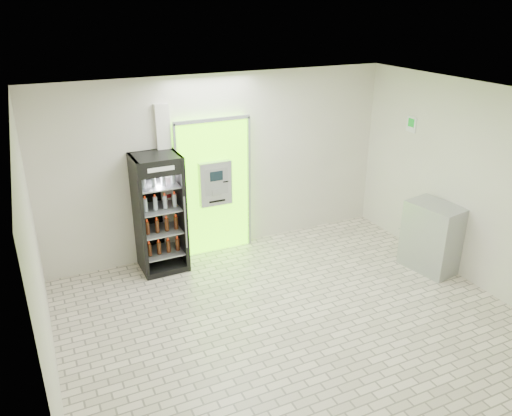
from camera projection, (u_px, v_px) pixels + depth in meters
ground at (291, 319)px, 6.84m from camera, size 6.00×6.00×0.00m
room_shell at (296, 194)px, 6.13m from camera, size 6.00×6.00×6.00m
atm_assembly at (214, 186)px, 8.33m from camera, size 1.30×0.24×2.33m
pillar at (167, 185)px, 8.00m from camera, size 0.22×0.11×2.60m
beverage_cooler at (160, 215)px, 7.84m from camera, size 0.73×0.69×1.90m
steel_cabinet at (432, 237)px, 7.94m from camera, size 0.70×0.92×1.11m
exit_sign at (411, 124)px, 8.35m from camera, size 0.02×0.22×0.26m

